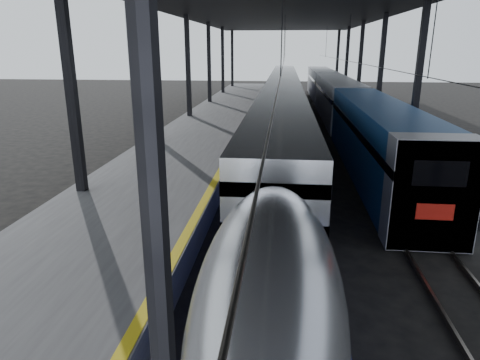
# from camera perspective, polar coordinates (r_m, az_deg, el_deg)

# --- Properties ---
(ground) EXTENTS (160.00, 160.00, 0.00)m
(ground) POSITION_cam_1_polar(r_m,az_deg,el_deg) (12.53, -5.06, -13.86)
(ground) COLOR black
(ground) RESTS_ON ground
(platform) EXTENTS (6.00, 80.00, 1.00)m
(platform) POSITION_cam_1_polar(r_m,az_deg,el_deg) (31.61, -4.54, 6.26)
(platform) COLOR #4C4C4F
(platform) RESTS_ON ground
(yellow_strip) EXTENTS (0.30, 80.00, 0.01)m
(yellow_strip) POSITION_cam_1_polar(r_m,az_deg,el_deg) (31.14, 0.55, 7.09)
(yellow_strip) COLOR yellow
(yellow_strip) RESTS_ON platform
(rails) EXTENTS (6.52, 80.00, 0.16)m
(rails) POSITION_cam_1_polar(r_m,az_deg,el_deg) (31.27, 10.12, 5.14)
(rails) COLOR slate
(rails) RESTS_ON ground
(canopy) EXTENTS (18.00, 75.00, 9.47)m
(canopy) POSITION_cam_1_polar(r_m,az_deg,el_deg) (30.65, 5.83, 22.07)
(canopy) COLOR black
(canopy) RESTS_ON ground
(tgv_train) EXTENTS (2.76, 65.20, 3.96)m
(tgv_train) POSITION_cam_1_polar(r_m,az_deg,el_deg) (34.51, 5.67, 9.42)
(tgv_train) COLOR #B4B7BC
(tgv_train) RESTS_ON ground
(second_train) EXTENTS (2.76, 56.05, 3.80)m
(second_train) POSITION_cam_1_polar(r_m,az_deg,el_deg) (41.03, 12.87, 10.40)
(second_train) COLOR navy
(second_train) RESTS_ON ground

